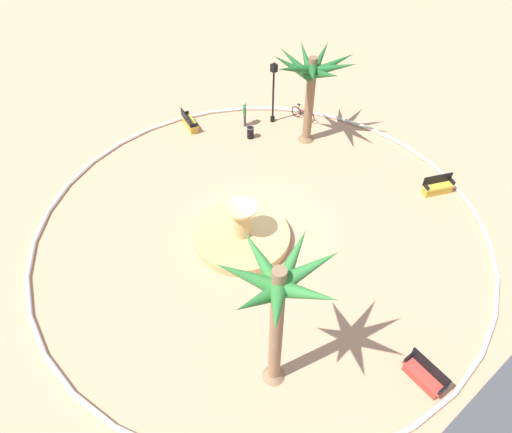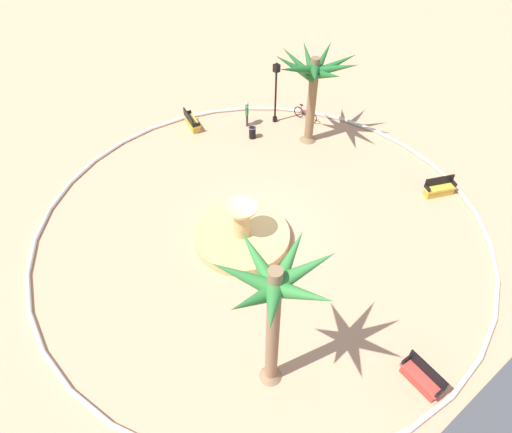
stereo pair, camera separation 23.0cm
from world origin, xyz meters
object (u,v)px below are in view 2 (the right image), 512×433
(fountain, at_px, (242,235))
(bench_north, at_px, (192,122))
(bench_east, at_px, (422,378))
(trash_bin, at_px, (252,132))
(palm_tree_by_curb, at_px, (274,298))
(person_cyclist_helmet, at_px, (247,112))
(palm_tree_near_fountain, at_px, (314,76))
(bench_west, at_px, (439,189))
(lamppost, at_px, (276,88))
(bicycle_red_frame, at_px, (305,114))

(fountain, distance_m, bench_north, 9.88)
(bench_east, relative_size, trash_bin, 2.22)
(palm_tree_by_curb, relative_size, person_cyclist_helmet, 3.89)
(palm_tree_near_fountain, xyz_separation_m, trash_bin, (2.42, -2.24, -3.70))
(fountain, height_order, bench_north, fountain)
(bench_west, bearing_deg, bench_north, -63.28)
(palm_tree_by_curb, xyz_separation_m, lamppost, (-10.90, -12.69, -2.55))
(fountain, bearing_deg, palm_tree_near_fountain, -153.47)
(palm_tree_by_curb, distance_m, lamppost, 16.92)
(lamppost, bearing_deg, palm_tree_near_fountain, 95.09)
(palm_tree_near_fountain, height_order, trash_bin, palm_tree_near_fountain)
(bench_east, distance_m, bicycle_red_frame, 17.38)
(fountain, distance_m, trash_bin, 8.25)
(bench_north, relative_size, bicycle_red_frame, 0.98)
(palm_tree_near_fountain, bearing_deg, fountain, 26.53)
(bench_north, relative_size, lamppost, 0.43)
(lamppost, height_order, trash_bin, lamppost)
(lamppost, relative_size, trash_bin, 5.34)
(palm_tree_by_curb, relative_size, bicycle_red_frame, 3.75)
(bench_north, xyz_separation_m, bicycle_red_frame, (-5.96, 3.67, 0.04))
(trash_bin, xyz_separation_m, bicycle_red_frame, (-3.76, 0.53, -0.00))
(lamppost, height_order, person_cyclist_helmet, lamppost)
(bench_north, distance_m, bicycle_red_frame, 7.00)
(fountain, xyz_separation_m, bench_east, (-0.77, 9.53, 0.04))
(lamppost, bearing_deg, bench_north, -31.03)
(fountain, height_order, palm_tree_near_fountain, palm_tree_near_fountain)
(fountain, bearing_deg, person_cyclist_helmet, -129.11)
(fountain, xyz_separation_m, palm_tree_by_curb, (3.26, 6.00, 4.53))
(bench_east, height_order, trash_bin, bench_east)
(fountain, distance_m, bench_east, 9.56)
(lamppost, bearing_deg, bench_west, 101.91)
(bench_west, distance_m, person_cyclist_helmet, 11.80)
(palm_tree_by_curb, distance_m, bench_north, 17.24)
(palm_tree_near_fountain, bearing_deg, bicycle_red_frame, -128.08)
(palm_tree_by_curb, distance_m, trash_bin, 15.63)
(fountain, distance_m, palm_tree_by_curb, 8.19)
(bench_north, bearing_deg, fountain, 70.67)
(lamppost, bearing_deg, bicycle_red_frame, 146.72)
(lamppost, distance_m, person_cyclist_helmet, 2.24)
(bicycle_red_frame, bearing_deg, palm_tree_by_curb, 43.00)
(trash_bin, bearing_deg, person_cyclist_helmet, -114.35)
(bicycle_red_frame, bearing_deg, trash_bin, -7.99)
(bench_west, relative_size, bicycle_red_frame, 0.98)
(lamppost, relative_size, bicycle_red_frame, 2.30)
(fountain, distance_m, person_cyclist_helmet, 9.58)
(bench_east, distance_m, bench_west, 10.77)
(fountain, bearing_deg, bicycle_red_frame, -148.53)
(bench_west, height_order, person_cyclist_helmet, person_cyclist_helmet)
(palm_tree_by_curb, height_order, lamppost, palm_tree_by_curb)
(bench_east, height_order, bicycle_red_frame, bench_east)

